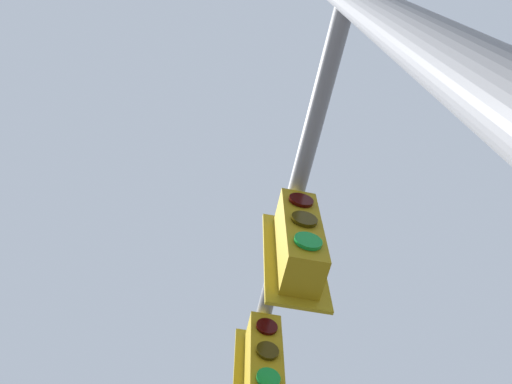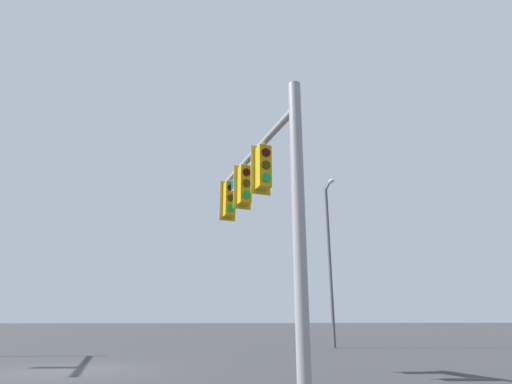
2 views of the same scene
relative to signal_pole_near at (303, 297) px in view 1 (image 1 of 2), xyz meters
name	(u,v)px [view 1 (image 1 of 2)]	position (x,y,z in m)	size (l,w,h in m)	color
signal_pole_near	(303,297)	(0.00, 0.00, 0.00)	(5.41, 1.35, 6.34)	gray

